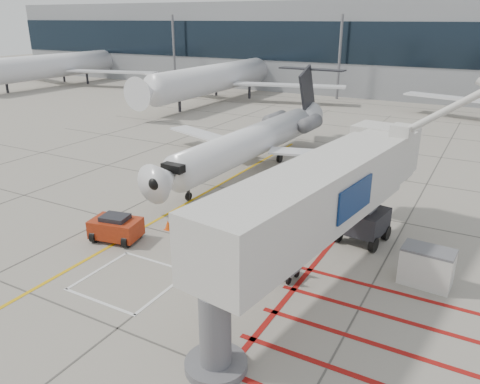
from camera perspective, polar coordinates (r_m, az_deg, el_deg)
The scene contains 10 objects.
ground_plane at distance 22.35m, azimuth -7.63°, elevation -10.78°, with size 260.00×260.00×0.00m, color gray.
regional_jet at distance 35.65m, azimuth -0.29°, elevation 7.58°, with size 21.54×27.16×7.12m, color white, non-canonical shape.
jet_bridge at distance 20.21m, azimuth 8.80°, elevation -2.19°, with size 9.05×19.11×7.64m, color silver, non-canonical shape.
pushback_tug at distance 26.56m, azimuth -14.90°, elevation -4.15°, with size 2.64×1.65×1.54m, color #9E280F, non-canonical shape.
baggage_cart at distance 22.39m, azimuth 5.03°, elevation -9.06°, with size 1.64×1.04×1.04m, color #59595E, non-canonical shape.
ground_power_unit at distance 23.17m, azimuth 21.79°, elevation -8.45°, with size 2.25×1.31×1.78m, color silver, non-canonical shape.
cone_nose at distance 27.41m, azimuth -8.78°, elevation -3.99°, with size 0.41×0.41×0.57m, color #FB4F0D.
cone_side at distance 25.47m, azimuth 4.93°, elevation -5.81°, with size 0.40×0.40×0.55m, color #FF460D.
bg_aircraft_a at distance 93.40m, azimuth -20.76°, elevation 15.95°, with size 36.88×40.98×12.29m, color silver, non-canonical shape.
bg_aircraft_b at distance 71.37m, azimuth -1.77°, elevation 15.97°, with size 35.40×39.33×11.80m, color silver, non-canonical shape.
Camera 1 is at (11.75, -15.12, 11.54)m, focal length 35.00 mm.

